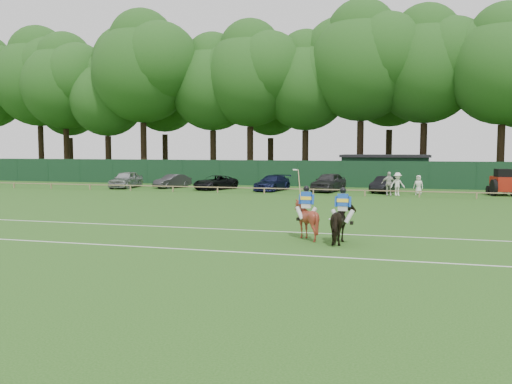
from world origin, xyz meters
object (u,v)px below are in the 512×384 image
(sedan_grey, at_px, (172,181))
(sedan_navy, at_px, (272,183))
(sedan_silver, at_px, (126,179))
(spectator_mid, at_px, (389,184))
(hatch_grey, at_px, (329,182))
(horse_chestnut, at_px, (306,219))
(horse_dark, at_px, (343,223))
(spectator_left, at_px, (397,184))
(estate_black, at_px, (385,184))
(polo_ball, at_px, (330,219))
(spectator_right, at_px, (418,185))
(tractor, at_px, (502,183))
(suv_black, at_px, (215,182))
(utility_shed, at_px, (385,170))

(sedan_grey, distance_m, sedan_navy, 9.74)
(sedan_silver, height_order, spectator_mid, spectator_mid)
(hatch_grey, bearing_deg, horse_chestnut, -71.77)
(horse_dark, bearing_deg, spectator_left, -94.82)
(sedan_navy, bearing_deg, horse_chestnut, -61.77)
(estate_black, relative_size, spectator_mid, 2.18)
(sedan_silver, bearing_deg, estate_black, -1.50)
(polo_ball, bearing_deg, estate_black, 83.71)
(estate_black, height_order, spectator_right, spectator_right)
(sedan_silver, relative_size, tractor, 1.68)
(suv_black, distance_m, sedan_navy, 5.22)
(sedan_silver, height_order, polo_ball, sedan_silver)
(horse_dark, relative_size, horse_chestnut, 1.20)
(spectator_mid, xyz_separation_m, tractor, (8.45, 2.30, 0.05))
(utility_shed, xyz_separation_m, tractor, (9.17, -8.63, -0.56))
(sedan_grey, bearing_deg, horse_dark, -31.62)
(spectator_mid, bearing_deg, sedan_grey, 162.43)
(estate_black, distance_m, spectator_right, 3.17)
(spectator_right, bearing_deg, horse_chestnut, -84.25)
(horse_chestnut, distance_m, spectator_right, 23.31)
(suv_black, relative_size, spectator_left, 2.49)
(estate_black, bearing_deg, suv_black, -161.42)
(horse_dark, bearing_deg, horse_chestnut, -24.32)
(spectator_left, relative_size, polo_ball, 19.94)
(tractor, bearing_deg, horse_dark, -120.60)
(horse_chestnut, distance_m, sedan_grey, 29.90)
(sedan_silver, relative_size, utility_shed, 0.54)
(spectator_right, bearing_deg, sedan_grey, -167.02)
(horse_chestnut, height_order, sedan_grey, horse_chestnut)
(horse_dark, distance_m, polo_ball, 6.95)
(horse_chestnut, relative_size, sedan_grey, 0.42)
(sedan_silver, distance_m, sedan_navy, 13.89)
(sedan_grey, bearing_deg, spectator_left, 14.11)
(hatch_grey, bearing_deg, estate_black, 15.84)
(horse_dark, height_order, tractor, tractor)
(estate_black, xyz_separation_m, utility_shed, (-0.34, 8.01, 0.87))
(sedan_silver, bearing_deg, polo_ball, -43.40)
(estate_black, bearing_deg, sedan_navy, -160.10)
(spectator_right, xyz_separation_m, utility_shed, (-2.96, 9.78, 0.76))
(sedan_grey, relative_size, spectator_left, 2.12)
(sedan_silver, relative_size, estate_black, 1.11)
(sedan_grey, height_order, suv_black, sedan_grey)
(horse_dark, height_order, spectator_right, horse_dark)
(horse_dark, relative_size, spectator_right, 1.23)
(horse_chestnut, distance_m, hatch_grey, 24.43)
(spectator_right, bearing_deg, horse_dark, -80.24)
(sedan_grey, height_order, spectator_right, spectator_right)
(horse_chestnut, xyz_separation_m, hatch_grey, (-2.51, 24.30, 0.00))
(hatch_grey, distance_m, tractor, 13.51)
(horse_dark, relative_size, spectator_left, 1.07)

